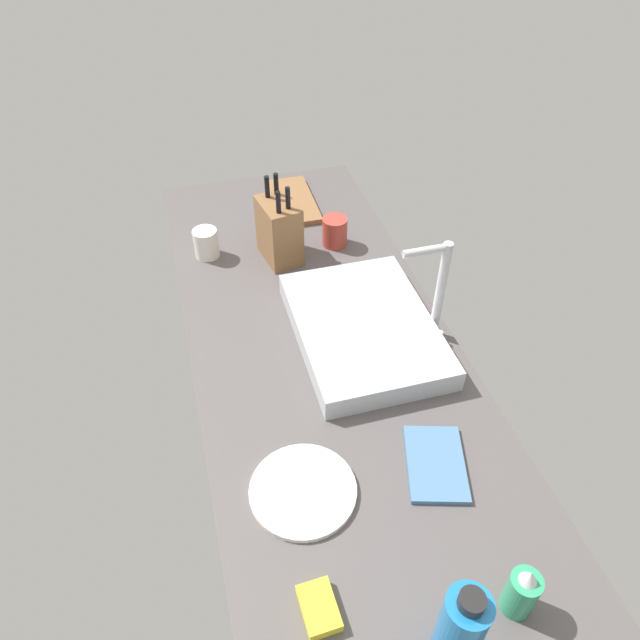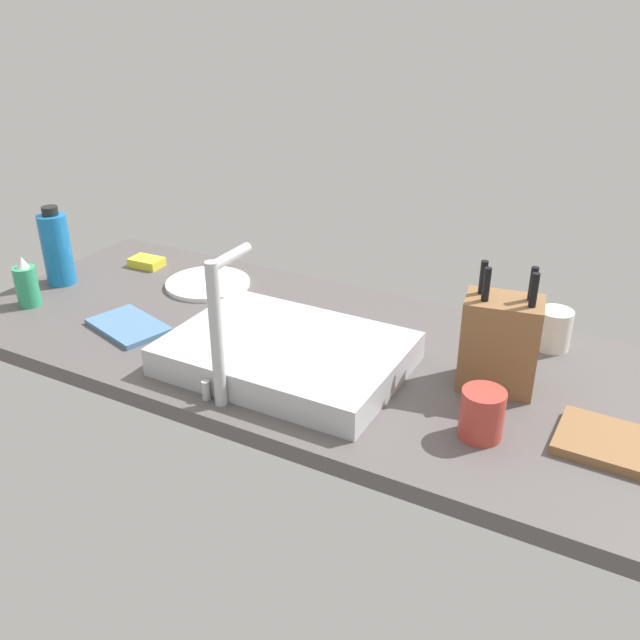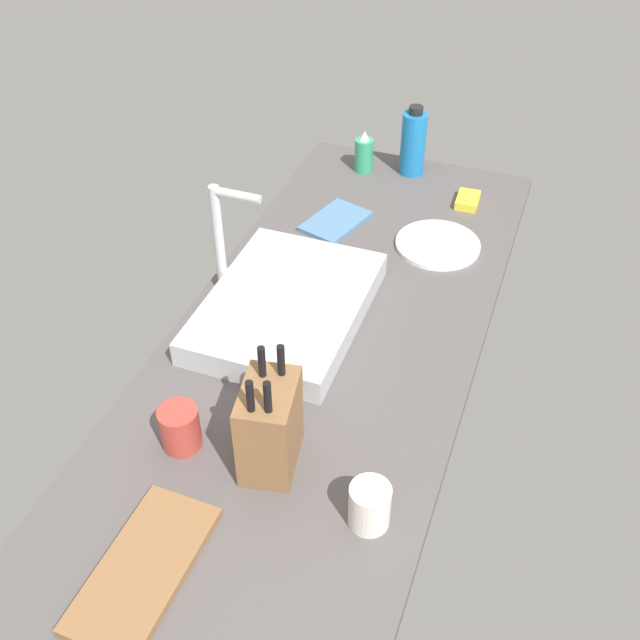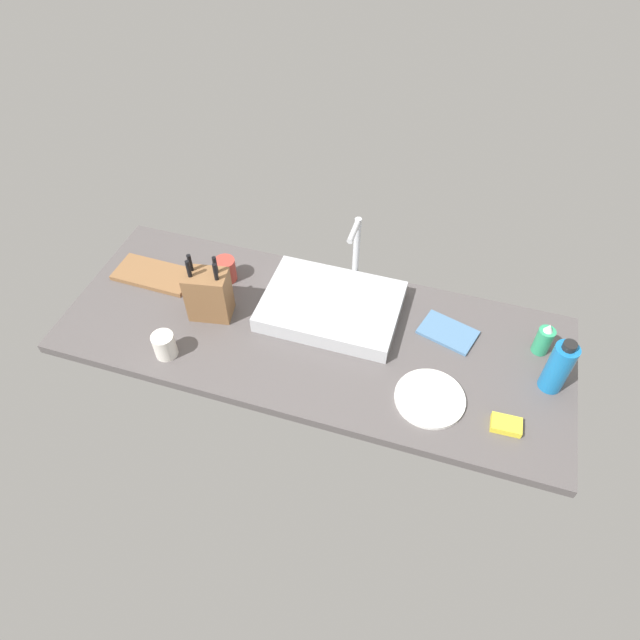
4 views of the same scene
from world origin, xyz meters
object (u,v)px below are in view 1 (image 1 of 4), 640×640
(sink_basin, at_px, (364,329))
(water_bottle, at_px, (460,628))
(faucet, at_px, (437,286))
(ceramic_cup, at_px, (335,231))
(dish_towel, at_px, (436,463))
(soap_bottle, at_px, (521,592))
(dinner_plate, at_px, (303,490))
(cutting_board, at_px, (293,201))
(coffee_mug, at_px, (206,243))
(dish_sponge, at_px, (319,608))
(knife_block, at_px, (279,230))

(sink_basin, relative_size, water_bottle, 2.28)
(faucet, bearing_deg, ceramic_cup, -165.26)
(dish_towel, bearing_deg, soap_bottle, 3.30)
(water_bottle, relative_size, dinner_plate, 0.95)
(faucet, height_order, dinner_plate, faucet)
(cutting_board, height_order, water_bottle, water_bottle)
(coffee_mug, height_order, dish_sponge, coffee_mug)
(sink_basin, xyz_separation_m, ceramic_cup, (-0.42, 0.05, 0.02))
(water_bottle, xyz_separation_m, ceramic_cup, (-1.18, 0.14, -0.05))
(sink_basin, bearing_deg, soap_bottle, 3.30)
(water_bottle, bearing_deg, cutting_board, 177.11)
(water_bottle, relative_size, coffee_mug, 2.33)
(sink_basin, xyz_separation_m, dish_sponge, (0.63, -0.29, -0.02))
(soap_bottle, relative_size, dinner_plate, 0.58)
(knife_block, bearing_deg, sink_basin, 7.93)
(coffee_mug, bearing_deg, dish_towel, 22.72)
(water_bottle, distance_m, coffee_mug, 1.25)
(knife_block, bearing_deg, water_bottle, -8.51)
(soap_bottle, xyz_separation_m, ceramic_cup, (-1.14, 0.01, -0.01))
(faucet, bearing_deg, dish_towel, -21.27)
(soap_bottle, bearing_deg, knife_block, -171.21)
(coffee_mug, bearing_deg, knife_block, 72.56)
(knife_block, xyz_separation_m, ceramic_cup, (-0.02, 0.18, -0.05))
(soap_bottle, height_order, ceramic_cup, soap_bottle)
(cutting_board, distance_m, soap_bottle, 1.41)
(cutting_board, relative_size, dish_sponge, 3.29)
(dish_towel, relative_size, coffee_mug, 2.08)
(ceramic_cup, height_order, dish_sponge, ceramic_cup)
(knife_block, height_order, cutting_board, knife_block)
(dish_towel, bearing_deg, coffee_mug, -157.28)
(faucet, height_order, cutting_board, faucet)
(knife_block, bearing_deg, ceramic_cup, 87.01)
(dish_towel, height_order, coffee_mug, coffee_mug)
(dish_sponge, bearing_deg, coffee_mug, -177.34)
(knife_block, bearing_deg, soap_bottle, -1.42)
(faucet, relative_size, knife_block, 1.14)
(cutting_board, bearing_deg, faucet, 14.79)
(dish_towel, height_order, ceramic_cup, ceramic_cup)
(cutting_board, xyz_separation_m, coffee_mug, (0.22, -0.32, 0.04))
(knife_block, xyz_separation_m, water_bottle, (1.16, 0.03, 0.00))
(ceramic_cup, xyz_separation_m, dish_sponge, (1.06, -0.34, -0.03))
(dish_sponge, bearing_deg, dish_towel, 124.90)
(sink_basin, height_order, dish_towel, sink_basin)
(faucet, bearing_deg, sink_basin, -103.22)
(coffee_mug, height_order, ceramic_cup, ceramic_cup)
(dish_sponge, bearing_deg, ceramic_cup, 162.14)
(dish_sponge, bearing_deg, knife_block, 171.08)
(cutting_board, relative_size, water_bottle, 1.42)
(coffee_mug, relative_size, dish_sponge, 1.00)
(sink_basin, bearing_deg, faucet, 76.78)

